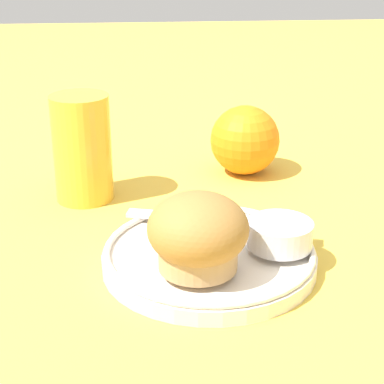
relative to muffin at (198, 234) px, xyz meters
The scene contains 8 objects.
ground_plane 0.08m from the muffin, 76.03° to the left, with size 3.00×3.00×0.00m, color gold.
plate 0.06m from the muffin, 65.22° to the left, with size 0.19×0.19×0.02m.
muffin is the anchor object (origin of this frame).
cream_ramekin 0.09m from the muffin, 22.98° to the left, with size 0.06×0.06×0.02m.
berry_pair 0.08m from the muffin, 81.49° to the left, with size 0.03×0.02×0.02m.
butter_knife 0.10m from the muffin, 72.57° to the left, with size 0.18×0.06×0.00m.
orange_fruit 0.28m from the muffin, 72.84° to the left, with size 0.08×0.08×0.08m.
juice_glass 0.23m from the muffin, 118.34° to the left, with size 0.06×0.06×0.12m.
Camera 1 is at (-0.06, -0.53, 0.29)m, focal length 60.00 mm.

